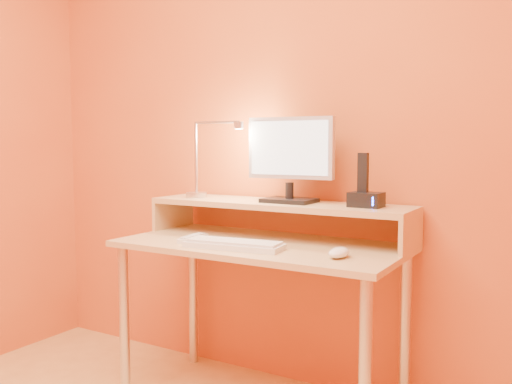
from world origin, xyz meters
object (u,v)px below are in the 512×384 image
Objects in this scene: keyboard at (234,246)px; lamp_base at (197,195)px; monitor_panel at (291,148)px; mouse at (339,253)px; remote_control at (193,238)px; phone_dock at (366,200)px.

lamp_base is at bearing 137.21° from keyboard.
monitor_panel is 0.59m from mouse.
mouse is at bearing -16.54° from lamp_base.
keyboard reaches higher than remote_control.
keyboard is (-0.09, -0.32, -0.39)m from monitor_panel.
mouse reaches higher than remote_control.
phone_dock is at bearing 28.67° from keyboard.
keyboard is at bearing -17.94° from remote_control.
monitor_panel is 0.41m from phone_dock.
phone_dock is (0.35, -0.01, -0.21)m from monitor_panel.
monitor_panel reaches higher than mouse.
remote_control is (-0.68, 0.02, -0.01)m from mouse.
monitor_panel is 3.43× the size of mouse.
mouse is at bearing -6.41° from remote_control.
mouse is 0.68m from remote_control.
lamp_base reaches higher than remote_control.
phone_dock reaches higher than remote_control.
keyboard is at bearing -108.12° from monitor_panel.
mouse is (0.43, 0.04, 0.01)m from keyboard.
lamp_base is 0.25× the size of keyboard.
phone_dock is 0.75m from remote_control.
monitor_panel is at bearing 179.99° from phone_dock.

